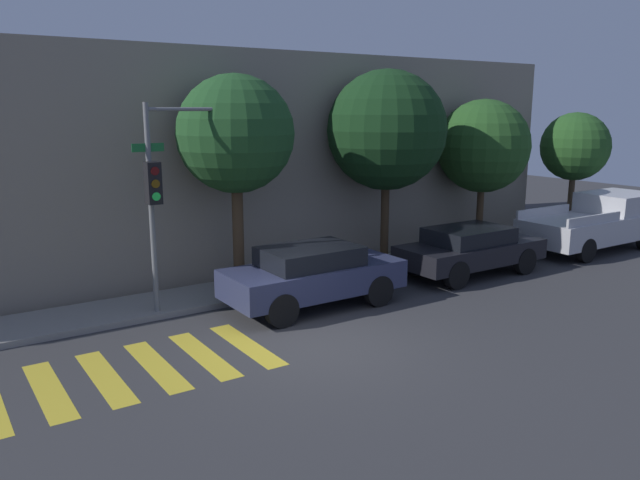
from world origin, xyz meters
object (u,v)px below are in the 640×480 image
sedan_middle (470,249)px  tree_far_end (483,146)px  sedan_near_corner (313,274)px  pickup_truck (598,222)px  traffic_light_pole (174,171)px  tree_near_corner (235,135)px  tree_behind_truck (575,147)px  tree_midblock (387,131)px

sedan_middle → tree_far_end: tree_far_end is taller
sedan_near_corner → pickup_truck: 11.25m
traffic_light_pole → tree_near_corner: (1.94, 0.91, 0.71)m
sedan_near_corner → sedan_middle: sedan_near_corner is taller
sedan_middle → pickup_truck: 6.00m
pickup_truck → tree_behind_truck: bearing=53.4°
traffic_light_pole → pickup_truck: traffic_light_pole is taller
sedan_near_corner → sedan_middle: 5.25m
traffic_light_pole → tree_far_end: bearing=4.9°
tree_near_corner → tree_behind_truck: size_ratio=1.22×
tree_far_end → tree_behind_truck: size_ratio=1.10×
sedan_near_corner → pickup_truck: bearing=0.0°
tree_midblock → tree_behind_truck: (8.93, 0.00, -0.76)m
tree_midblock → tree_far_end: 4.09m
sedan_middle → tree_far_end: size_ratio=0.88×
pickup_truck → tree_behind_truck: size_ratio=1.17×
traffic_light_pole → tree_near_corner: bearing=25.2°
tree_near_corner → tree_far_end: size_ratio=1.11×
tree_far_end → tree_near_corner: bearing=180.0°
sedan_near_corner → tree_midblock: size_ratio=0.75×
tree_near_corner → tree_midblock: bearing=0.0°
sedan_middle → tree_midblock: tree_midblock is taller
pickup_truck → tree_far_end: size_ratio=1.07×
tree_midblock → tree_far_end: tree_midblock is taller
tree_midblock → tree_far_end: size_ratio=1.16×
pickup_truck → tree_near_corner: bearing=169.8°
traffic_light_pole → tree_midblock: size_ratio=0.83×
traffic_light_pole → tree_near_corner: tree_near_corner is taller
tree_midblock → tree_near_corner: bearing=180.0°
sedan_middle → pickup_truck: bearing=0.0°
pickup_truck → tree_behind_truck: (1.62, 2.18, 2.29)m
tree_far_end → traffic_light_pole: bearing=-175.1°
pickup_truck → tree_midblock: 8.22m
tree_behind_truck → traffic_light_pole: bearing=-176.7°
sedan_middle → tree_near_corner: 7.22m
sedan_near_corner → tree_behind_truck: tree_behind_truck is taller
tree_behind_truck → tree_midblock: bearing=180.0°
sedan_near_corner → tree_far_end: 8.68m
pickup_truck → tree_near_corner: (-12.09, 2.18, 3.04)m
traffic_light_pole → tree_midblock: bearing=7.7°
traffic_light_pole → tree_behind_truck: 15.67m
tree_midblock → tree_far_end: bearing=0.0°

